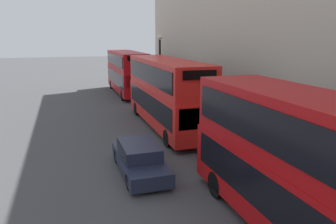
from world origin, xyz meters
name	(u,v)px	position (x,y,z in m)	size (l,w,h in m)	color
bus_leading	(314,169)	(1.60, 6.38, 2.43)	(2.59, 10.29, 4.42)	#B20C0F
bus_second_in_queue	(166,91)	(1.60, 19.90, 2.48)	(2.59, 11.08, 4.51)	red
bus_third_in_queue	(127,71)	(1.60, 33.70, 2.42)	(2.59, 10.59, 4.38)	#A80F14
car_hatchback	(139,157)	(-1.80, 13.08, 0.71)	(1.75, 4.66, 1.34)	#1E2338
street_lamp	(160,62)	(3.24, 26.92, 3.79)	(0.44, 0.44, 6.08)	black
pedestrian	(314,180)	(3.70, 8.55, 0.82)	(0.36, 0.36, 1.77)	maroon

